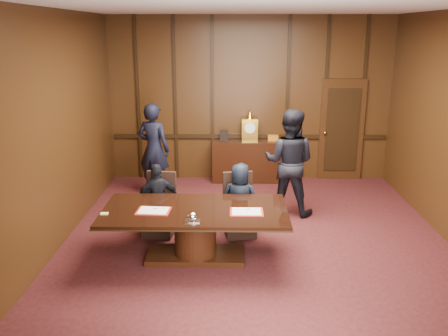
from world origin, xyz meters
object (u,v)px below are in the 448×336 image
signatory_right (240,200)px  witness_right (289,162)px  conference_table (195,225)px  signatory_left (158,200)px  witness_left (154,149)px  sideboard (249,159)px

signatory_right → witness_right: 1.40m
conference_table → signatory_right: (0.65, 0.80, 0.09)m
signatory_left → signatory_right: 1.30m
signatory_right → witness_left: witness_left is taller
sideboard → signatory_left: size_ratio=1.34×
signatory_left → signatory_right: size_ratio=0.99×
sideboard → signatory_left: sideboard is taller
witness_left → witness_right: bearing=179.9°
conference_table → signatory_left: signatory_left is taller
sideboard → witness_left: witness_left is taller
conference_table → witness_right: bearing=50.0°
conference_table → witness_right: witness_right is taller
conference_table → sideboard: bearing=76.3°
signatory_right → witness_left: 2.64m
conference_table → signatory_left: size_ratio=2.20×
conference_table → witness_right: (1.53, 1.83, 0.44)m
conference_table → signatory_left: 1.03m
signatory_left → witness_left: size_ratio=0.65×
sideboard → signatory_right: 2.90m
witness_left → witness_right: size_ratio=0.98×
sideboard → conference_table: bearing=-103.7°
witness_right → signatory_right: bearing=68.1°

